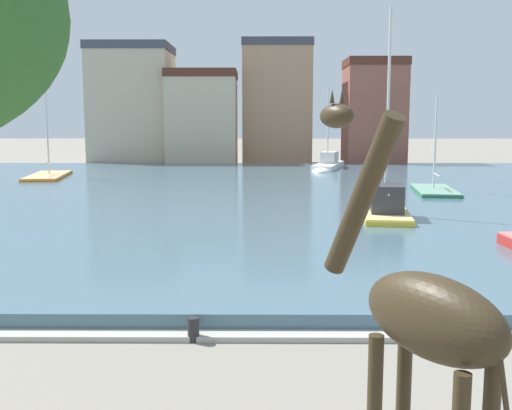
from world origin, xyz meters
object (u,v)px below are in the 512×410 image
(sailboat_orange, at_px, (50,177))
(sailboat_yellow, at_px, (385,211))
(giraffe_statue, at_px, (422,322))
(mooring_bollard, at_px, (193,329))
(sailboat_green, at_px, (433,193))
(sailboat_white, at_px, (327,167))

(sailboat_orange, relative_size, sailboat_yellow, 1.01)
(giraffe_statue, bearing_deg, mooring_bollard, 116.56)
(sailboat_yellow, bearing_deg, giraffe_statue, -100.77)
(sailboat_green, relative_size, mooring_bollard, 13.38)
(sailboat_orange, bearing_deg, sailboat_white, 18.54)
(giraffe_statue, xyz_separation_m, sailboat_yellow, (3.77, 19.83, -1.86))
(giraffe_statue, xyz_separation_m, sailboat_green, (8.41, 28.90, -2.13))
(sailboat_white, xyz_separation_m, sailboat_yellow, (-0.32, -25.30, 0.00))
(mooring_bollard, bearing_deg, sailboat_orange, 113.67)
(sailboat_white, relative_size, mooring_bollard, 17.79)
(sailboat_orange, bearing_deg, mooring_bollard, -66.33)
(sailboat_green, distance_m, sailboat_orange, 27.05)
(giraffe_statue, bearing_deg, sailboat_green, 73.77)
(sailboat_white, bearing_deg, sailboat_green, -75.09)
(sailboat_white, height_order, mooring_bollard, sailboat_white)
(sailboat_white, distance_m, sailboat_yellow, 25.30)
(sailboat_yellow, height_order, mooring_bollard, sailboat_yellow)
(giraffe_statue, relative_size, mooring_bollard, 9.66)
(mooring_bollard, bearing_deg, giraffe_statue, -63.44)
(sailboat_orange, bearing_deg, sailboat_green, -19.75)
(sailboat_green, height_order, sailboat_white, sailboat_white)
(giraffe_statue, distance_m, sailboat_white, 45.36)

